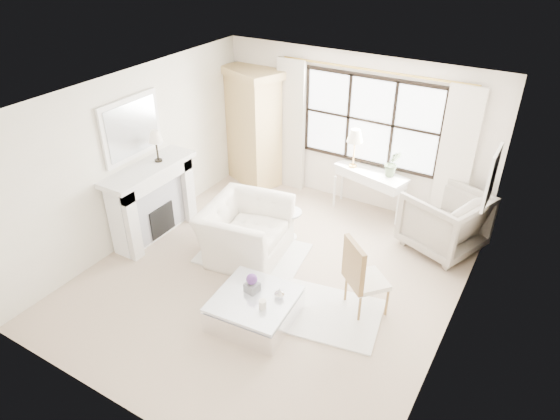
# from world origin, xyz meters

# --- Properties ---
(floor) EXTENTS (5.50, 5.50, 0.00)m
(floor) POSITION_xyz_m (0.00, 0.00, 0.00)
(floor) COLOR #C3AA91
(floor) RESTS_ON ground
(ceiling) EXTENTS (5.50, 5.50, 0.00)m
(ceiling) POSITION_xyz_m (0.00, 0.00, 2.70)
(ceiling) COLOR white
(ceiling) RESTS_ON ground
(wall_back) EXTENTS (5.00, 0.00, 5.00)m
(wall_back) POSITION_xyz_m (0.00, 2.75, 1.35)
(wall_back) COLOR white
(wall_back) RESTS_ON ground
(wall_front) EXTENTS (5.00, 0.00, 5.00)m
(wall_front) POSITION_xyz_m (0.00, -2.75, 1.35)
(wall_front) COLOR beige
(wall_front) RESTS_ON ground
(wall_left) EXTENTS (0.00, 5.50, 5.50)m
(wall_left) POSITION_xyz_m (-2.50, 0.00, 1.35)
(wall_left) COLOR silver
(wall_left) RESTS_ON ground
(wall_right) EXTENTS (0.00, 5.50, 5.50)m
(wall_right) POSITION_xyz_m (2.50, 0.00, 1.35)
(wall_right) COLOR beige
(wall_right) RESTS_ON ground
(window_pane) EXTENTS (2.40, 0.02, 1.50)m
(window_pane) POSITION_xyz_m (0.30, 2.73, 1.60)
(window_pane) COLOR white
(window_pane) RESTS_ON wall_back
(window_frame) EXTENTS (2.50, 0.04, 1.50)m
(window_frame) POSITION_xyz_m (0.30, 2.72, 1.60)
(window_frame) COLOR black
(window_frame) RESTS_ON wall_back
(curtain_rod) EXTENTS (3.30, 0.04, 0.04)m
(curtain_rod) POSITION_xyz_m (0.30, 2.67, 2.47)
(curtain_rod) COLOR #AA873B
(curtain_rod) RESTS_ON wall_back
(curtain_left) EXTENTS (0.55, 0.10, 2.47)m
(curtain_left) POSITION_xyz_m (-1.20, 2.65, 1.24)
(curtain_left) COLOR beige
(curtain_left) RESTS_ON ground
(curtain_right) EXTENTS (0.55, 0.10, 2.47)m
(curtain_right) POSITION_xyz_m (1.80, 2.65, 1.24)
(curtain_right) COLOR silver
(curtain_right) RESTS_ON ground
(fireplace) EXTENTS (0.58, 1.66, 1.26)m
(fireplace) POSITION_xyz_m (-2.27, 0.00, 0.65)
(fireplace) COLOR silver
(fireplace) RESTS_ON ground
(mirror_frame) EXTENTS (0.05, 1.15, 0.95)m
(mirror_frame) POSITION_xyz_m (-2.47, 0.00, 1.84)
(mirror_frame) COLOR white
(mirror_frame) RESTS_ON wall_left
(mirror_glass) EXTENTS (0.02, 1.00, 0.80)m
(mirror_glass) POSITION_xyz_m (-2.44, 0.00, 1.84)
(mirror_glass) COLOR silver
(mirror_glass) RESTS_ON wall_left
(art_frame) EXTENTS (0.04, 0.62, 0.82)m
(art_frame) POSITION_xyz_m (2.47, 1.70, 1.55)
(art_frame) COLOR silver
(art_frame) RESTS_ON wall_right
(art_canvas) EXTENTS (0.01, 0.52, 0.72)m
(art_canvas) POSITION_xyz_m (2.45, 1.70, 1.55)
(art_canvas) COLOR #C0B295
(art_canvas) RESTS_ON wall_right
(mantel_lamp) EXTENTS (0.22, 0.22, 0.51)m
(mantel_lamp) POSITION_xyz_m (-2.22, 0.23, 1.65)
(mantel_lamp) COLOR black
(mantel_lamp) RESTS_ON fireplace
(armoire) EXTENTS (1.30, 1.06, 2.24)m
(armoire) POSITION_xyz_m (-1.92, 2.48, 1.14)
(armoire) COLOR tan
(armoire) RESTS_ON floor
(console_table) EXTENTS (1.37, 0.76, 0.80)m
(console_table) POSITION_xyz_m (0.48, 2.50, 0.40)
(console_table) COLOR white
(console_table) RESTS_ON floor
(console_lamp) EXTENTS (0.28, 0.28, 0.69)m
(console_lamp) POSITION_xyz_m (0.14, 2.51, 1.36)
(console_lamp) COLOR #B1843D
(console_lamp) RESTS_ON console_table
(orchid_plant) EXTENTS (0.33, 0.30, 0.47)m
(orchid_plant) POSITION_xyz_m (0.84, 2.49, 1.04)
(orchid_plant) COLOR #546946
(orchid_plant) RESTS_ON console_table
(side_table) EXTENTS (0.40, 0.40, 0.51)m
(side_table) POSITION_xyz_m (-0.30, 1.04, 0.33)
(side_table) COLOR white
(side_table) RESTS_ON floor
(rug_left) EXTENTS (1.76, 1.37, 0.03)m
(rug_left) POSITION_xyz_m (-0.55, 0.35, 0.01)
(rug_left) COLOR silver
(rug_left) RESTS_ON floor
(rug_right) EXTENTS (1.60, 1.31, 0.03)m
(rug_right) POSITION_xyz_m (1.04, -0.30, 0.01)
(rug_right) COLOR white
(rug_right) RESTS_ON floor
(club_armchair) EXTENTS (1.33, 1.47, 0.86)m
(club_armchair) POSITION_xyz_m (-0.66, 0.31, 0.43)
(club_armchair) COLOR white
(club_armchair) RESTS_ON floor
(wingback_chair) EXTENTS (1.40, 1.38, 0.99)m
(wingback_chair) POSITION_xyz_m (1.91, 2.05, 0.49)
(wingback_chair) COLOR #A39889
(wingback_chair) RESTS_ON floor
(french_chair) EXTENTS (0.68, 0.68, 1.08)m
(french_chair) POSITION_xyz_m (1.42, 0.07, 0.31)
(french_chair) COLOR olive
(french_chair) RESTS_ON floor
(coffee_table) EXTENTS (1.08, 1.08, 0.38)m
(coffee_table) POSITION_xyz_m (0.28, -0.87, 0.18)
(coffee_table) COLOR white
(coffee_table) RESTS_ON floor
(planter_box) EXTENTS (0.19, 0.19, 0.12)m
(planter_box) POSITION_xyz_m (0.18, -0.78, 0.44)
(planter_box) COLOR slate
(planter_box) RESTS_ON coffee_table
(planter_flowers) EXTENTS (0.15, 0.15, 0.15)m
(planter_flowers) POSITION_xyz_m (0.18, -0.78, 0.58)
(planter_flowers) COLOR #5B317C
(planter_flowers) RESTS_ON planter_box
(pillar_candle) EXTENTS (0.10, 0.10, 0.12)m
(pillar_candle) POSITION_xyz_m (0.48, -0.99, 0.44)
(pillar_candle) COLOR white
(pillar_candle) RESTS_ON coffee_table
(coffee_vase) EXTENTS (0.14, 0.14, 0.14)m
(coffee_vase) POSITION_xyz_m (0.56, -0.71, 0.45)
(coffee_vase) COLOR white
(coffee_vase) RESTS_ON coffee_table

